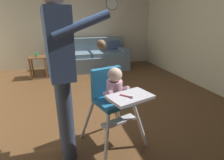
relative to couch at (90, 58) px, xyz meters
The scene contains 9 objects.
ground 2.47m from the couch, 97.94° to the right, with size 6.33×7.42×0.10m, color brown.
wall_far 1.19m from the couch, 123.02° to the left, with size 5.53×0.06×2.70m, color beige.
wall_right 3.13m from the couch, 45.87° to the right, with size 0.06×6.42×2.70m, color beige.
couch is the anchor object (origin of this frame).
high_chair 3.25m from the couch, 95.34° to the right, with size 0.74×0.83×0.92m.
adult_standing 3.44m from the couch, 103.92° to the right, with size 0.55×0.50×1.66m.
side_table 1.39m from the couch, 164.33° to the right, with size 0.40×0.40×0.52m.
sippy_cup 1.42m from the couch, 164.43° to the right, with size 0.07×0.07×0.10m, color green.
wall_clock 1.74m from the couch, 31.23° to the left, with size 0.35×0.04×0.35m.
Camera 1 is at (-0.47, -2.44, 1.38)m, focal length 28.00 mm.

